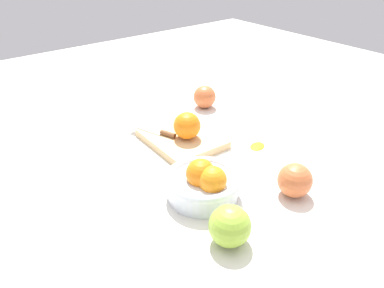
{
  "coord_description": "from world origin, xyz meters",
  "views": [
    {
      "loc": [
        -0.61,
        0.57,
        0.51
      ],
      "look_at": [
        0.04,
        0.06,
        0.04
      ],
      "focal_mm": 35.28,
      "sensor_mm": 36.0,
      "label": 1
    }
  ],
  "objects_px": {
    "apple_back_left": "(230,226)",
    "apple_mid_left": "(295,180)",
    "cutting_board": "(182,139)",
    "bowl": "(204,183)",
    "knife": "(158,132)",
    "apple_front_right": "(205,97)",
    "orange_on_board": "(187,126)"
  },
  "relations": [
    {
      "from": "orange_on_board",
      "to": "knife",
      "type": "height_order",
      "value": "orange_on_board"
    },
    {
      "from": "knife",
      "to": "cutting_board",
      "type": "bearing_deg",
      "value": -139.01
    },
    {
      "from": "knife",
      "to": "apple_mid_left",
      "type": "height_order",
      "value": "apple_mid_left"
    },
    {
      "from": "orange_on_board",
      "to": "apple_front_right",
      "type": "distance_m",
      "value": 0.25
    },
    {
      "from": "orange_on_board",
      "to": "apple_back_left",
      "type": "height_order",
      "value": "orange_on_board"
    },
    {
      "from": "orange_on_board",
      "to": "apple_mid_left",
      "type": "height_order",
      "value": "orange_on_board"
    },
    {
      "from": "bowl",
      "to": "cutting_board",
      "type": "relative_size",
      "value": 0.77
    },
    {
      "from": "orange_on_board",
      "to": "apple_back_left",
      "type": "relative_size",
      "value": 0.91
    },
    {
      "from": "apple_back_left",
      "to": "apple_front_right",
      "type": "bearing_deg",
      "value": -35.82
    },
    {
      "from": "cutting_board",
      "to": "apple_back_left",
      "type": "relative_size",
      "value": 2.68
    },
    {
      "from": "orange_on_board",
      "to": "apple_front_right",
      "type": "height_order",
      "value": "orange_on_board"
    },
    {
      "from": "bowl",
      "to": "apple_back_left",
      "type": "height_order",
      "value": "bowl"
    },
    {
      "from": "apple_back_left",
      "to": "apple_mid_left",
      "type": "bearing_deg",
      "value": -84.98
    },
    {
      "from": "orange_on_board",
      "to": "apple_back_left",
      "type": "xyz_separation_m",
      "value": [
        -0.34,
        0.16,
        -0.02
      ]
    },
    {
      "from": "bowl",
      "to": "orange_on_board",
      "type": "bearing_deg",
      "value": -29.1
    },
    {
      "from": "bowl",
      "to": "cutting_board",
      "type": "distance_m",
      "value": 0.25
    },
    {
      "from": "cutting_board",
      "to": "orange_on_board",
      "type": "bearing_deg",
      "value": -169.5
    },
    {
      "from": "apple_mid_left",
      "to": "apple_front_right",
      "type": "xyz_separation_m",
      "value": [
        0.48,
        -0.15,
        -0.0
      ]
    },
    {
      "from": "bowl",
      "to": "apple_back_left",
      "type": "relative_size",
      "value": 2.07
    },
    {
      "from": "apple_back_left",
      "to": "apple_front_right",
      "type": "xyz_separation_m",
      "value": [
        0.5,
        -0.36,
        -0.0
      ]
    },
    {
      "from": "knife",
      "to": "apple_mid_left",
      "type": "xyz_separation_m",
      "value": [
        -0.39,
        -0.09,
        0.01
      ]
    },
    {
      "from": "cutting_board",
      "to": "apple_back_left",
      "type": "distance_m",
      "value": 0.39
    },
    {
      "from": "apple_mid_left",
      "to": "orange_on_board",
      "type": "bearing_deg",
      "value": 8.4
    },
    {
      "from": "bowl",
      "to": "orange_on_board",
      "type": "height_order",
      "value": "same"
    },
    {
      "from": "apple_back_left",
      "to": "apple_mid_left",
      "type": "distance_m",
      "value": 0.21
    },
    {
      "from": "cutting_board",
      "to": "bowl",
      "type": "bearing_deg",
      "value": 153.77
    },
    {
      "from": "bowl",
      "to": "apple_front_right",
      "type": "xyz_separation_m",
      "value": [
        0.36,
        -0.31,
        -0.0
      ]
    },
    {
      "from": "apple_back_left",
      "to": "apple_front_right",
      "type": "relative_size",
      "value": 1.09
    },
    {
      "from": "apple_back_left",
      "to": "apple_mid_left",
      "type": "xyz_separation_m",
      "value": [
        0.02,
        -0.21,
        -0.0
      ]
    },
    {
      "from": "apple_mid_left",
      "to": "cutting_board",
      "type": "bearing_deg",
      "value": 8.52
    },
    {
      "from": "apple_back_left",
      "to": "apple_front_right",
      "type": "distance_m",
      "value": 0.61
    },
    {
      "from": "bowl",
      "to": "cutting_board",
      "type": "bearing_deg",
      "value": -26.23
    }
  ]
}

